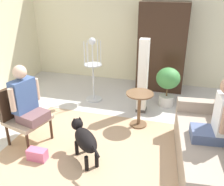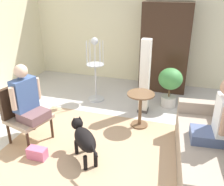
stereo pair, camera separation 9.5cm
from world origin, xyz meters
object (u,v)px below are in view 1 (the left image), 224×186
at_px(person_on_couch, 219,116).
at_px(round_end_table, 139,105).
at_px(handbag, 37,155).
at_px(armchair, 22,111).
at_px(couch, 216,146).
at_px(column_lamp, 143,77).
at_px(bird_cage_stand, 93,71).
at_px(potted_plant, 168,82).
at_px(armoire_cabinet, 162,48).
at_px(person_on_armchair, 26,99).
at_px(dog, 85,138).

bearing_deg(person_on_couch, round_end_table, 144.81).
bearing_deg(handbag, armchair, 138.85).
height_order(couch, person_on_couch, person_on_couch).
bearing_deg(column_lamp, bird_cage_stand, 167.48).
relative_size(potted_plant, column_lamp, 0.57).
relative_size(column_lamp, armoire_cabinet, 0.72).
bearing_deg(couch, person_on_armchair, -175.78).
relative_size(round_end_table, armoire_cabinet, 0.32).
xyz_separation_m(round_end_table, armoire_cabinet, (0.17, 1.91, 0.61)).
xyz_separation_m(person_on_couch, handbag, (-2.44, -0.54, -0.72)).
bearing_deg(potted_plant, person_on_couch, -67.06).
xyz_separation_m(couch, bird_cage_stand, (-2.38, 1.62, 0.35)).
height_order(armchair, armoire_cabinet, armoire_cabinet).
xyz_separation_m(armchair, column_lamp, (1.68, 1.54, 0.19)).
height_order(bird_cage_stand, armoire_cabinet, armoire_cabinet).
height_order(bird_cage_stand, handbag, bird_cage_stand).
height_order(dog, column_lamp, column_lamp).
height_order(person_on_couch, armoire_cabinet, armoire_cabinet).
bearing_deg(couch, armchair, -176.75).
bearing_deg(column_lamp, couch, -47.30).
bearing_deg(dog, person_on_armchair, 171.15).
height_order(round_end_table, bird_cage_stand, bird_cage_stand).
bearing_deg(column_lamp, round_end_table, -85.54).
relative_size(armchair, handbag, 3.28).
height_order(dog, handbag, dog).
height_order(person_on_armchair, potted_plant, person_on_armchair).
bearing_deg(potted_plant, person_on_armchair, -135.40).
height_order(couch, round_end_table, couch).
bearing_deg(armoire_cabinet, bird_cage_stand, -140.54).
relative_size(armchair, potted_plant, 1.12).
bearing_deg(couch, dog, -168.71).
bearing_deg(round_end_table, bird_cage_stand, 144.76).
xyz_separation_m(person_on_couch, round_end_table, (-1.18, 0.83, -0.40)).
distance_m(person_on_couch, armoire_cabinet, 2.93).
distance_m(dog, armoire_cabinet, 3.24).
bearing_deg(person_on_armchair, person_on_couch, 3.69).
relative_size(round_end_table, handbag, 2.25).
relative_size(dog, bird_cage_stand, 0.49).
xyz_separation_m(dog, armoire_cabinet, (0.76, 3.08, 0.66)).
distance_m(dog, handbag, 0.75).
height_order(person_on_couch, handbag, person_on_couch).
height_order(round_end_table, column_lamp, column_lamp).
distance_m(dog, potted_plant, 2.36).
bearing_deg(bird_cage_stand, person_on_armchair, -103.00).
bearing_deg(armchair, person_on_armchair, -15.23).
relative_size(round_end_table, potted_plant, 0.77).
height_order(column_lamp, armoire_cabinet, armoire_cabinet).
height_order(person_on_couch, dog, person_on_couch).
bearing_deg(person_on_couch, person_on_armchair, -176.31).
distance_m(column_lamp, handbag, 2.38).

